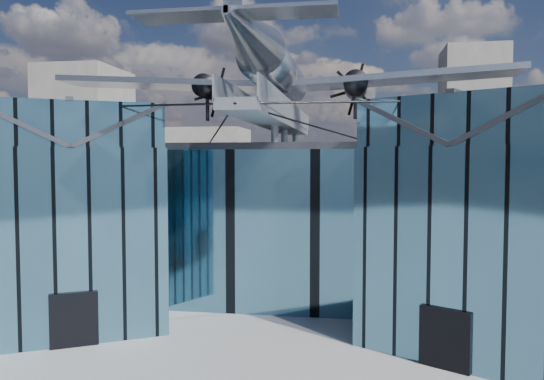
# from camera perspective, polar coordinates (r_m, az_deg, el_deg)

# --- Properties ---
(ground_plane) EXTENTS (120.00, 120.00, 0.00)m
(ground_plane) POSITION_cam_1_polar(r_m,az_deg,el_deg) (29.22, -0.65, -14.46)
(ground_plane) COLOR gray
(museum) EXTENTS (32.88, 24.50, 17.60)m
(museum) POSITION_cam_1_polar(r_m,az_deg,el_deg) (33.76, 1.04, -2.47)
(museum) COLOR teal
(museum) RESTS_ON ground
(bg_towers) EXTENTS (77.00, 24.50, 26.00)m
(bg_towers) POSITION_cam_1_polar(r_m,az_deg,el_deg) (78.01, 6.79, 3.98)
(bg_towers) COLOR slate
(bg_towers) RESTS_ON ground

